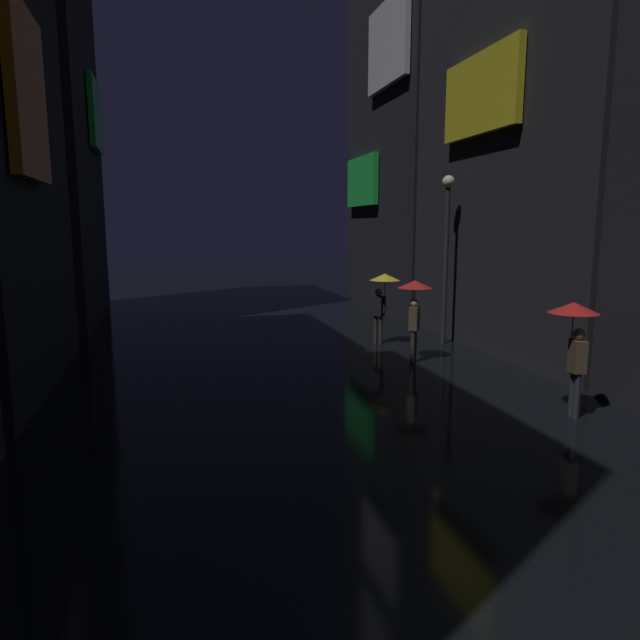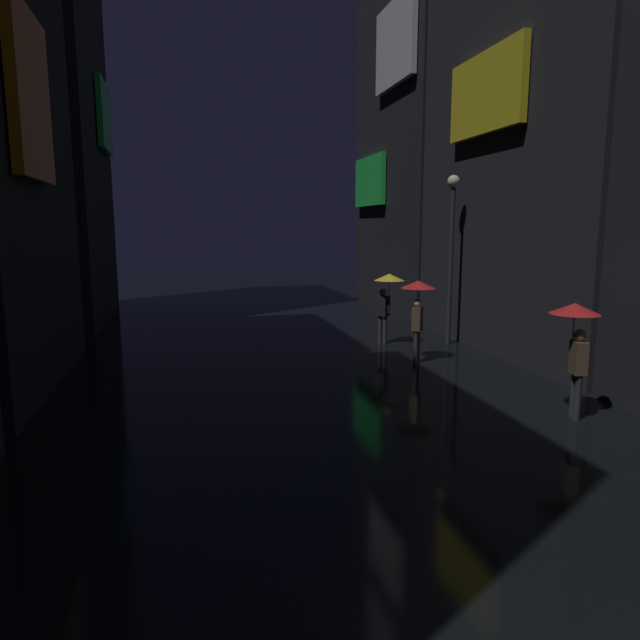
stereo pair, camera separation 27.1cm
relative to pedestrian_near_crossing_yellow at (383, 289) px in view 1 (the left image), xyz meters
The scene contains 5 objects.
building_right_far 12.73m from the pedestrian_near_crossing_yellow, 58.17° to the left, with size 4.25×7.61×22.90m.
pedestrian_near_crossing_yellow is the anchor object (origin of this frame).
pedestrian_far_right_red 7.14m from the pedestrian_near_crossing_yellow, 81.72° to the right, with size 0.90×0.90×2.12m.
pedestrian_foreground_left_red 2.30m from the pedestrian_near_crossing_yellow, 90.17° to the right, with size 0.90×0.90×2.12m.
streetlamp_right_far 2.38m from the pedestrian_near_crossing_yellow, 12.21° to the right, with size 0.36×0.36×4.96m.
Camera 1 is at (-2.94, -0.92, 3.48)m, focal length 32.00 mm.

